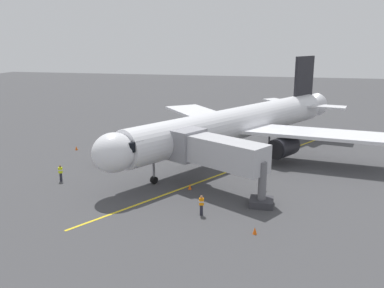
# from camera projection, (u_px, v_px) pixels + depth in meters

# --- Properties ---
(ground_plane) EXTENTS (220.00, 220.00, 0.00)m
(ground_plane) POSITION_uv_depth(u_px,v_px,m) (251.00, 156.00, 50.99)
(ground_plane) COLOR #424244
(apron_lead_in_line) EXTENTS (20.65, 34.50, 0.01)m
(apron_lead_in_line) POSITION_uv_depth(u_px,v_px,m) (231.00, 171.00, 45.34)
(apron_lead_in_line) COLOR yellow
(apron_lead_in_line) RESTS_ON ground
(airplane) EXTENTS (30.71, 36.35, 11.50)m
(airplane) POSITION_uv_depth(u_px,v_px,m) (239.00, 124.00, 50.23)
(airplane) COLOR white
(airplane) RESTS_ON ground
(jet_bridge) EXTENTS (10.76, 7.81, 5.40)m
(jet_bridge) POSITION_uv_depth(u_px,v_px,m) (212.00, 152.00, 38.76)
(jet_bridge) COLOR #B7B7BC
(jet_bridge) RESTS_ON ground
(ground_crew_marshaller) EXTENTS (0.45, 0.34, 1.71)m
(ground_crew_marshaller) POSITION_uv_depth(u_px,v_px,m) (201.00, 205.00, 33.79)
(ground_crew_marshaller) COLOR #23232D
(ground_crew_marshaller) RESTS_ON ground
(ground_crew_wing_walker) EXTENTS (0.47, 0.40, 1.71)m
(ground_crew_wing_walker) POSITION_uv_depth(u_px,v_px,m) (262.00, 180.00, 39.62)
(ground_crew_wing_walker) COLOR #23232D
(ground_crew_wing_walker) RESTS_ON ground
(ground_crew_loader) EXTENTS (0.45, 0.35, 1.71)m
(ground_crew_loader) POSITION_uv_depth(u_px,v_px,m) (61.00, 173.00, 41.80)
(ground_crew_loader) COLOR #23232D
(ground_crew_loader) RESTS_ON ground
(baggage_cart_near_nose) EXTENTS (2.94, 2.61, 1.27)m
(baggage_cart_near_nose) POSITION_uv_depth(u_px,v_px,m) (108.00, 159.00, 47.61)
(baggage_cart_near_nose) COLOR #9E9EA3
(baggage_cart_near_nose) RESTS_ON ground
(safety_cone_nose_left) EXTENTS (0.32, 0.32, 0.55)m
(safety_cone_nose_left) POSITION_uv_depth(u_px,v_px,m) (255.00, 231.00, 30.66)
(safety_cone_nose_left) COLOR #F2590F
(safety_cone_nose_left) RESTS_ON ground
(safety_cone_nose_right) EXTENTS (0.32, 0.32, 0.55)m
(safety_cone_nose_right) POSITION_uv_depth(u_px,v_px,m) (190.00, 187.00, 39.76)
(safety_cone_nose_right) COLOR #F2590F
(safety_cone_nose_right) RESTS_ON ground
(safety_cone_wing_port) EXTENTS (0.32, 0.32, 0.55)m
(safety_cone_wing_port) POSITION_uv_depth(u_px,v_px,m) (104.00, 150.00, 52.48)
(safety_cone_wing_port) COLOR #F2590F
(safety_cone_wing_port) RESTS_ON ground
(safety_cone_wing_starboard) EXTENTS (0.32, 0.32, 0.55)m
(safety_cone_wing_starboard) POSITION_uv_depth(u_px,v_px,m) (76.00, 148.00, 53.69)
(safety_cone_wing_starboard) COLOR #F2590F
(safety_cone_wing_starboard) RESTS_ON ground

